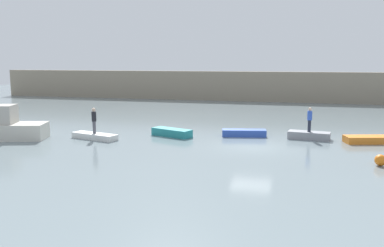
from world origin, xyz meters
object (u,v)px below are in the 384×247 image
at_px(rowboat_grey, 309,135).
at_px(mooring_buoy, 380,160).
at_px(person_dark_shirt, 94,119).
at_px(rowboat_white, 95,136).
at_px(rowboat_teal, 172,132).
at_px(rowboat_orange, 367,140).
at_px(person_blue_shirt, 310,118).
at_px(rowboat_blue, 244,133).
at_px(motorboat, 5,127).

height_order(rowboat_grey, mooring_buoy, mooring_buoy).
bearing_deg(person_dark_shirt, rowboat_white, -0.90).
bearing_deg(rowboat_teal, rowboat_orange, 25.78).
relative_size(rowboat_teal, mooring_buoy, 5.13).
bearing_deg(mooring_buoy, person_blue_shirt, 117.63).
bearing_deg(rowboat_grey, rowboat_orange, 1.02).
bearing_deg(mooring_buoy, rowboat_teal, 158.06).
bearing_deg(rowboat_white, mooring_buoy, 6.46).
height_order(rowboat_white, person_dark_shirt, person_dark_shirt).
bearing_deg(person_blue_shirt, rowboat_blue, -179.18).
distance_m(motorboat, rowboat_grey, 20.81).
distance_m(rowboat_teal, person_dark_shirt, 5.47).
xyz_separation_m(motorboat, rowboat_white, (5.87, 1.58, -0.66)).
height_order(rowboat_orange, person_blue_shirt, person_blue_shirt).
bearing_deg(motorboat, rowboat_orange, 11.57).
xyz_separation_m(person_dark_shirt, mooring_buoy, (17.68, -2.84, -1.09)).
relative_size(rowboat_grey, person_blue_shirt, 1.67).
distance_m(rowboat_white, rowboat_teal, 5.36).
bearing_deg(motorboat, person_dark_shirt, 15.09).
xyz_separation_m(rowboat_orange, mooring_buoy, (-0.23, -6.13, 0.06)).
distance_m(motorboat, rowboat_teal, 11.40).
distance_m(person_blue_shirt, mooring_buoy, 7.48).
distance_m(rowboat_blue, rowboat_grey, 4.45).
height_order(rowboat_grey, person_blue_shirt, person_blue_shirt).
relative_size(rowboat_teal, person_blue_shirt, 1.80).
height_order(rowboat_teal, person_dark_shirt, person_dark_shirt).
relative_size(rowboat_grey, mooring_buoy, 4.74).
bearing_deg(rowboat_blue, rowboat_orange, -13.96).
height_order(rowboat_teal, mooring_buoy, mooring_buoy).
relative_size(rowboat_white, rowboat_teal, 1.15).
height_order(motorboat, person_dark_shirt, motorboat).
xyz_separation_m(rowboat_blue, mooring_buoy, (7.88, -6.48, 0.05)).
relative_size(rowboat_white, person_dark_shirt, 1.96).
xyz_separation_m(rowboat_white, person_blue_shirt, (14.25, 3.71, 1.25)).
xyz_separation_m(rowboat_teal, rowboat_blue, (4.98, 1.30, -0.03)).
bearing_deg(rowboat_blue, mooring_buoy, -50.92).
relative_size(motorboat, person_blue_shirt, 3.29).
distance_m(rowboat_orange, person_dark_shirt, 18.25).
bearing_deg(rowboat_blue, rowboat_teal, -176.79).
distance_m(rowboat_white, rowboat_grey, 14.73).
height_order(rowboat_grey, rowboat_orange, rowboat_grey).
xyz_separation_m(motorboat, rowboat_teal, (10.69, 3.92, -0.59)).
bearing_deg(mooring_buoy, rowboat_white, 170.87).
distance_m(motorboat, mooring_buoy, 23.59).
distance_m(person_dark_shirt, person_blue_shirt, 14.73).
relative_size(person_dark_shirt, mooring_buoy, 3.01).
xyz_separation_m(person_blue_shirt, mooring_buoy, (3.43, -6.55, -1.15)).
relative_size(rowboat_blue, mooring_buoy, 5.26).
xyz_separation_m(motorboat, person_blue_shirt, (20.12, 5.29, 0.59)).
distance_m(motorboat, rowboat_blue, 16.53).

